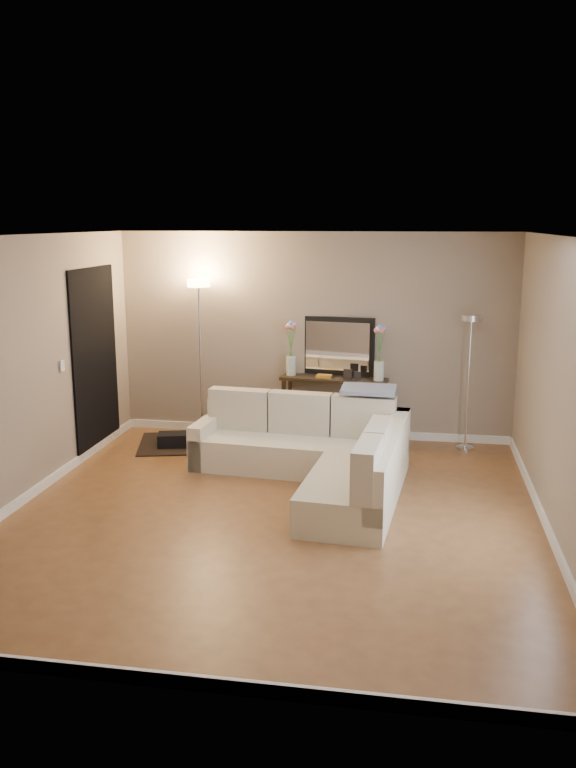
% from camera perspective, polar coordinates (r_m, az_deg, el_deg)
% --- Properties ---
extents(floor, '(5.00, 5.50, 0.01)m').
position_cam_1_polar(floor, '(7.20, -1.08, -9.99)').
color(floor, brown).
rests_on(floor, ground).
extents(ceiling, '(5.00, 5.50, 0.01)m').
position_cam_1_polar(ceiling, '(6.66, -1.18, 11.27)').
color(ceiling, white).
rests_on(ceiling, ground).
extents(wall_back, '(5.00, 0.02, 2.60)m').
position_cam_1_polar(wall_back, '(9.49, 1.99, 3.68)').
color(wall_back, gray).
rests_on(wall_back, ground).
extents(wall_front, '(5.00, 0.02, 2.60)m').
position_cam_1_polar(wall_front, '(4.23, -8.19, -7.56)').
color(wall_front, gray).
rests_on(wall_front, ground).
extents(wall_left, '(0.02, 5.50, 2.60)m').
position_cam_1_polar(wall_left, '(7.68, -19.87, 0.87)').
color(wall_left, gray).
rests_on(wall_left, ground).
extents(wall_right, '(0.02, 5.50, 2.60)m').
position_cam_1_polar(wall_right, '(6.81, 20.09, -0.54)').
color(wall_right, gray).
rests_on(wall_right, ground).
extents(baseboard_back, '(5.00, 0.03, 0.10)m').
position_cam_1_polar(baseboard_back, '(9.73, 1.91, -3.63)').
color(baseboard_back, white).
rests_on(baseboard_back, ground).
extents(baseboard_front, '(5.00, 0.03, 0.10)m').
position_cam_1_polar(baseboard_front, '(4.82, -7.60, -21.57)').
color(baseboard_front, white).
rests_on(baseboard_front, ground).
extents(baseboard_left, '(0.03, 5.50, 0.10)m').
position_cam_1_polar(baseboard_left, '(7.99, -19.05, -7.95)').
color(baseboard_left, white).
rests_on(baseboard_left, ground).
extents(baseboard_right, '(0.03, 5.50, 0.10)m').
position_cam_1_polar(baseboard_right, '(7.17, 19.15, -10.31)').
color(baseboard_right, white).
rests_on(baseboard_right, ground).
extents(doorway, '(0.02, 1.20, 2.20)m').
position_cam_1_polar(doorway, '(9.19, -14.46, 1.74)').
color(doorway, black).
rests_on(doorway, ground).
extents(switch_plate, '(0.02, 0.08, 0.12)m').
position_cam_1_polar(switch_plate, '(8.42, -16.83, 1.34)').
color(switch_plate, white).
rests_on(switch_plate, ground).
extents(sectional_sofa, '(2.42, 2.46, 0.83)m').
position_cam_1_polar(sectional_sofa, '(7.96, 2.46, -5.37)').
color(sectional_sofa, beige).
rests_on(sectional_sofa, floor).
extents(throw_blanket, '(0.61, 0.37, 0.08)m').
position_cam_1_polar(throw_blanket, '(8.30, 6.16, -0.42)').
color(throw_blanket, gray).
rests_on(throw_blanket, sectional_sofa).
extents(console_table, '(1.36, 0.52, 0.82)m').
position_cam_1_polar(console_table, '(9.43, 3.01, -1.59)').
color(console_table, black).
rests_on(console_table, floor).
extents(leaning_mirror, '(0.94, 0.16, 0.73)m').
position_cam_1_polar(leaning_mirror, '(9.43, 3.80, 2.90)').
color(leaning_mirror, black).
rests_on(leaning_mirror, console_table).
extents(table_decor, '(0.56, 0.16, 0.13)m').
position_cam_1_polar(table_decor, '(9.29, 3.46, 0.62)').
color(table_decor, orange).
rests_on(table_decor, console_table).
extents(flower_vase_left, '(0.16, 0.14, 0.70)m').
position_cam_1_polar(flower_vase_left, '(9.42, 0.23, 2.43)').
color(flower_vase_left, silver).
rests_on(flower_vase_left, console_table).
extents(flower_vase_right, '(0.16, 0.14, 0.70)m').
position_cam_1_polar(flower_vase_right, '(9.17, 6.97, 2.06)').
color(flower_vase_right, silver).
rests_on(flower_vase_right, console_table).
extents(floor_lamp_lit, '(0.35, 0.35, 2.01)m').
position_cam_1_polar(floor_lamp_lit, '(9.52, -6.74, 4.36)').
color(floor_lamp_lit, silver).
rests_on(floor_lamp_lit, floor).
extents(floor_lamp_unlit, '(0.23, 0.23, 1.65)m').
position_cam_1_polar(floor_lamp_unlit, '(9.15, 13.68, 2.14)').
color(floor_lamp_unlit, silver).
rests_on(floor_lamp_unlit, floor).
extents(charcoal_rug, '(1.52, 1.28, 0.02)m').
position_cam_1_polar(charcoal_rug, '(9.45, -7.26, -4.48)').
color(charcoal_rug, black).
rests_on(charcoal_rug, floor).
extents(black_bag, '(0.43, 0.35, 0.24)m').
position_cam_1_polar(black_bag, '(9.34, -8.72, -4.44)').
color(black_bag, black).
rests_on(black_bag, charcoal_rug).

